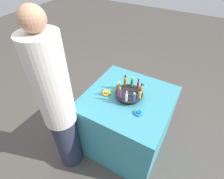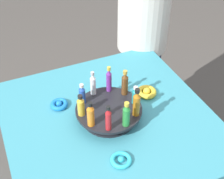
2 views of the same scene
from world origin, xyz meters
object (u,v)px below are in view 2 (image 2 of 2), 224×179
ribbon_bow_gold (147,92)px  bottle_red (108,119)px  bottle_blue (82,94)px  ribbon_bow_teal (121,160)px  bottle_amber (137,103)px  bottle_gold (81,106)px  bottle_purple (109,80)px  bottle_teal (135,95)px  bottle_clear (93,84)px  bottle_orange (91,115)px  ribbon_bow_blue (59,104)px  bottle_brown (125,83)px  person_figure (143,24)px  bottle_green (126,115)px  display_stand (109,112)px

ribbon_bow_gold → bottle_red: bearing=-146.5°
bottle_blue → ribbon_bow_teal: bearing=-82.9°
bottle_amber → bottle_blue: bearing=138.2°
bottle_gold → bottle_purple: size_ratio=0.79×
bottle_gold → bottle_teal: bearing=-5.8°
bottle_red → bottle_amber: bottle_amber is taller
ribbon_bow_teal → bottle_clear: bearing=85.9°
bottle_orange → ribbon_bow_blue: bottle_orange is taller
ribbon_bow_blue → bottle_brown: bearing=-19.7°
bottle_brown → bottle_clear: 0.14m
bottle_blue → bottle_purple: bottle_purple is taller
bottle_orange → ribbon_bow_blue: size_ratio=1.47×
bottle_teal → ribbon_bow_blue: bearing=149.8°
bottle_purple → person_figure: size_ratio=0.07×
bottle_brown → person_figure: (0.35, 0.48, -0.02)m
bottle_amber → ribbon_bow_blue: (-0.27, 0.24, -0.11)m
bottle_gold → bottle_green: bottle_green is taller
bottle_blue → bottle_gold: size_ratio=0.97×
person_figure → bottle_purple: bearing=-3.2°
bottle_amber → bottle_teal: 0.08m
bottle_orange → bottle_blue: bearing=84.2°
ribbon_bow_teal → bottle_blue: bearing=97.1°
bottle_green → bottle_teal: 0.14m
display_stand → bottle_blue: size_ratio=2.88×
bottle_red → ribbon_bow_blue: bottle_red is taller
bottle_brown → bottle_green: bearing=-113.8°
bottle_gold → ribbon_bow_blue: bearing=111.7°
bottle_purple → ribbon_bow_teal: size_ratio=1.56×
bottle_clear → ribbon_bow_gold: 0.28m
display_stand → bottle_purple: 0.15m
bottle_gold → person_figure: person_figure is taller
display_stand → bottle_green: (0.03, -0.12, 0.08)m
bottle_green → bottle_purple: bearing=84.2°
bottle_orange → bottle_amber: bottle_amber is taller
bottle_blue → person_figure: (0.54, 0.46, -0.01)m
bottle_green → bottle_amber: bottle_amber is taller
bottle_red → bottle_green: (0.07, -0.01, -0.00)m
display_stand → bottle_red: bottle_red is taller
bottle_blue → bottle_green: 0.23m
bottle_red → bottle_teal: bottle_red is taller
bottle_orange → bottle_clear: same height
bottle_teal → ribbon_bow_gold: bearing=38.2°
bottle_purple → ribbon_bow_blue: bearing=167.2°
bottle_teal → ribbon_bow_blue: 0.35m
bottle_teal → bottle_clear: bottle_clear is taller
display_stand → ribbon_bow_blue: bearing=137.9°
display_stand → bottle_green: bottle_green is taller
bottle_teal → bottle_orange: bearing=-167.8°
bottle_orange → bottle_amber: 0.19m
bottle_gold → bottle_brown: size_ratio=0.81×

